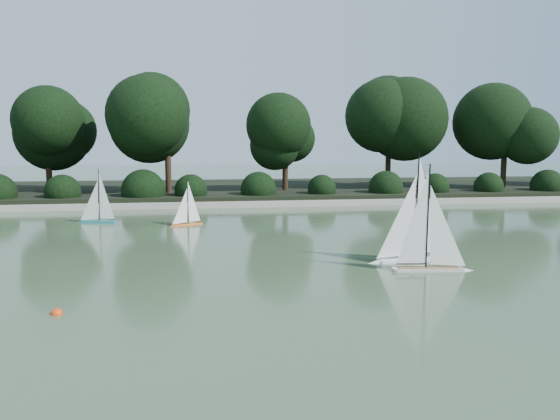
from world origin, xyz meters
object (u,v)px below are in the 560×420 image
(sailboat_white_b, at_px, (436,254))
(race_buoy, at_px, (57,314))
(sailboat_teal, at_px, (95,214))
(sailboat_orange, at_px, (185,218))
(sailboat_white_a, at_px, (406,244))

(sailboat_white_b, distance_m, race_buoy, 5.46)
(sailboat_teal, bearing_deg, sailboat_white_b, -44.20)
(sailboat_orange, xyz_separation_m, race_buoy, (-1.30, -6.62, -0.18))
(sailboat_white_b, height_order, sailboat_orange, sailboat_white_b)
(sailboat_white_b, xyz_separation_m, sailboat_orange, (-3.97, 5.23, -0.09))
(sailboat_orange, relative_size, race_buoy, 8.54)
(sailboat_white_b, relative_size, sailboat_orange, 1.51)
(sailboat_teal, height_order, race_buoy, sailboat_teal)
(sailboat_white_a, bearing_deg, sailboat_orange, 129.58)
(sailboat_orange, bearing_deg, race_buoy, -101.10)
(sailboat_white_a, distance_m, sailboat_white_b, 0.73)
(sailboat_white_b, height_order, race_buoy, sailboat_white_b)
(sailboat_white_a, xyz_separation_m, sailboat_orange, (-3.75, 4.54, -0.12))
(sailboat_white_a, height_order, sailboat_orange, sailboat_white_a)
(sailboat_white_a, height_order, sailboat_teal, sailboat_white_a)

